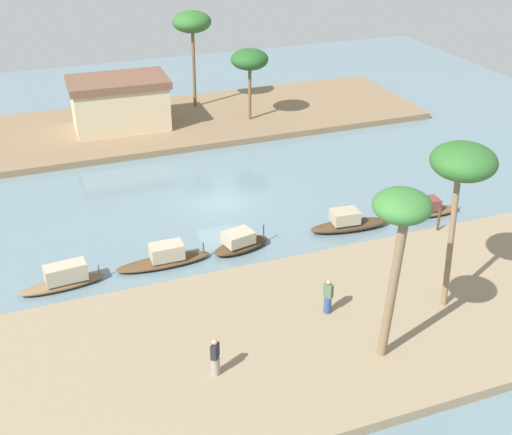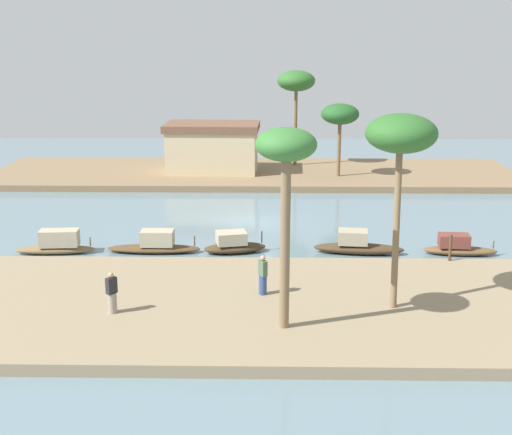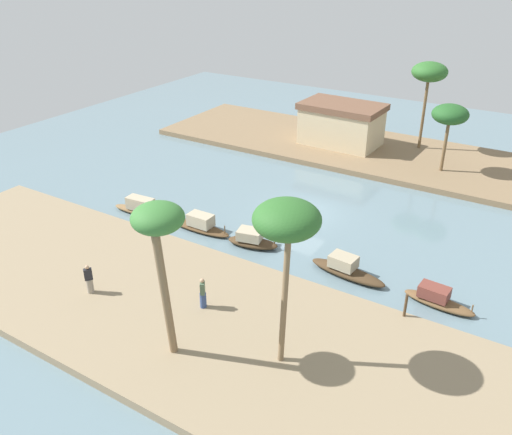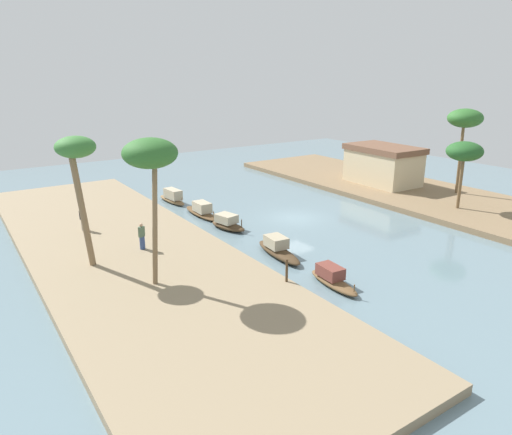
# 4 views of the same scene
# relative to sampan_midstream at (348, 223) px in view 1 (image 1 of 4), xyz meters

# --- Properties ---
(river_water) EXTENTS (67.86, 67.86, 0.00)m
(river_water) POSITION_rel_sampan_midstream_xyz_m (-5.62, 5.86, -0.44)
(river_water) COLOR slate
(river_water) RESTS_ON ground
(riverbank_left) EXTENTS (40.43, 11.40, 0.46)m
(riverbank_left) POSITION_rel_sampan_midstream_xyz_m (-5.62, -7.85, -0.21)
(riverbank_left) COLOR #937F60
(riverbank_left) RESTS_ON ground
(riverbank_right) EXTENTS (40.43, 11.40, 0.46)m
(riverbank_right) POSITION_rel_sampan_midstream_xyz_m (-5.62, 19.58, -0.21)
(riverbank_right) COLOR #846B4C
(riverbank_right) RESTS_ON ground
(sampan_midstream) EXTENTS (4.67, 1.58, 1.22)m
(sampan_midstream) POSITION_rel_sampan_midstream_xyz_m (0.00, 0.00, 0.00)
(sampan_midstream) COLOR #47331E
(sampan_midstream) RESTS_ON river_water
(sampan_with_tall_canopy) EXTENTS (4.82, 1.18, 1.17)m
(sampan_with_tall_canopy) POSITION_rel_sampan_midstream_xyz_m (-10.36, 0.00, -0.03)
(sampan_with_tall_canopy) COLOR brown
(sampan_with_tall_canopy) RESTS_ON river_water
(sampan_near_left_bank) EXTENTS (3.76, 1.27, 1.07)m
(sampan_near_left_bank) POSITION_rel_sampan_midstream_xyz_m (5.10, -0.10, -0.03)
(sampan_near_left_bank) COLOR brown
(sampan_near_left_bank) RESTS_ON river_water
(sampan_with_red_awning) EXTENTS (4.11, 1.25, 1.25)m
(sampan_with_red_awning) POSITION_rel_sampan_midstream_xyz_m (-15.31, -0.29, 0.07)
(sampan_with_red_awning) COLOR brown
(sampan_with_red_awning) RESTS_ON river_water
(sampan_open_hull) EXTENTS (3.40, 1.91, 1.11)m
(sampan_open_hull) POSITION_rel_sampan_midstream_xyz_m (-6.31, 0.05, -0.00)
(sampan_open_hull) COLOR #47331E
(sampan_open_hull) RESTS_ON river_water
(person_on_near_bank) EXTENTS (0.45, 0.45, 1.69)m
(person_on_near_bank) POSITION_rel_sampan_midstream_xyz_m (-4.75, -7.05, 0.78)
(person_on_near_bank) COLOR #33477A
(person_on_near_bank) RESTS_ON riverbank_left
(person_by_mooring) EXTENTS (0.49, 0.49, 1.65)m
(person_by_mooring) POSITION_rel_sampan_midstream_xyz_m (-10.55, -9.12, 0.75)
(person_by_mooring) COLOR gray
(person_by_mooring) RESTS_ON riverbank_left
(mooring_post) EXTENTS (0.14, 0.14, 1.28)m
(mooring_post) POSITION_rel_sampan_midstream_xyz_m (4.09, -2.46, 0.66)
(mooring_post) COLOR #4C3823
(mooring_post) RESTS_ON riverbank_left
(palm_tree_left_near) EXTENTS (2.13, 2.13, 7.41)m
(palm_tree_left_near) POSITION_rel_sampan_midstream_xyz_m (-3.94, -10.58, 6.36)
(palm_tree_left_near) COLOR #7F6647
(palm_tree_left_near) RESTS_ON riverbank_left
(palm_tree_left_far) EXTENTS (2.71, 2.71, 7.61)m
(palm_tree_left_far) POSITION_rel_sampan_midstream_xyz_m (0.42, -8.13, 6.75)
(palm_tree_left_far) COLOR #7F6647
(palm_tree_left_far) RESTS_ON riverbank_left
(palm_tree_right_tall) EXTENTS (2.81, 2.81, 5.43)m
(palm_tree_right_tall) POSITION_rel_sampan_midstream_xyz_m (0.70, 17.69, 4.62)
(palm_tree_right_tall) COLOR brown
(palm_tree_right_tall) RESTS_ON riverbank_right
(palm_tree_right_short) EXTENTS (3.01, 3.01, 7.59)m
(palm_tree_right_short) POSITION_rel_sampan_midstream_xyz_m (-2.40, 22.09, 6.69)
(palm_tree_right_short) COLOR brown
(palm_tree_right_short) RESTS_ON riverbank_right
(riverside_building) EXTENTS (7.31, 4.74, 3.74)m
(riverside_building) POSITION_rel_sampan_midstream_xyz_m (-8.90, 19.44, 1.92)
(riverside_building) COLOR beige
(riverside_building) RESTS_ON riverbank_right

